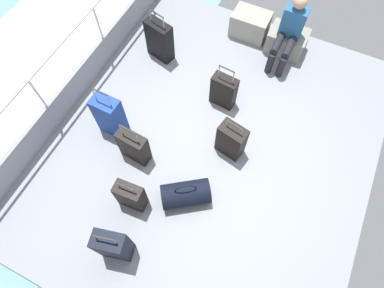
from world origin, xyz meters
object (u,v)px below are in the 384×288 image
at_px(cargo_crate_1, 287,41).
at_px(passenger_seated, 289,31).
at_px(suitcase_2, 224,91).
at_px(duffel_bag, 186,194).
at_px(suitcase_0, 231,140).
at_px(suitcase_1, 160,40).
at_px(suitcase_4, 110,116).
at_px(cargo_crate_0, 250,24).
at_px(suitcase_3, 134,147).
at_px(suitcase_5, 113,246).
at_px(suitcase_6, 131,196).

height_order(cargo_crate_1, passenger_seated, passenger_seated).
relative_size(suitcase_2, duffel_bag, 1.12).
height_order(cargo_crate_1, suitcase_0, suitcase_0).
bearing_deg(suitcase_1, suitcase_0, -33.58).
bearing_deg(suitcase_4, cargo_crate_0, 67.57).
distance_m(suitcase_3, duffel_bag, 0.94).
height_order(suitcase_2, suitcase_5, suitcase_5).
bearing_deg(suitcase_0, cargo_crate_1, 87.21).
distance_m(passenger_seated, suitcase_5, 3.87).
relative_size(suitcase_0, suitcase_4, 0.76).
bearing_deg(passenger_seated, suitcase_0, -93.05).
bearing_deg(suitcase_1, suitcase_4, -88.12).
relative_size(suitcase_0, duffel_bag, 1.00).
height_order(cargo_crate_0, suitcase_6, suitcase_6).
bearing_deg(cargo_crate_0, suitcase_0, -75.64).
xyz_separation_m(suitcase_3, suitcase_6, (0.30, -0.60, -0.02)).
distance_m(cargo_crate_0, suitcase_5, 4.05).
bearing_deg(suitcase_1, suitcase_5, -71.23).
height_order(suitcase_1, suitcase_5, suitcase_1).
distance_m(cargo_crate_1, suitcase_2, 1.51).
distance_m(passenger_seated, suitcase_0, 1.96).
xyz_separation_m(suitcase_1, suitcase_2, (1.28, -0.42, -0.05)).
relative_size(suitcase_0, suitcase_5, 0.87).
bearing_deg(suitcase_6, cargo_crate_1, 74.56).
bearing_deg(suitcase_4, suitcase_1, 91.88).
height_order(suitcase_2, suitcase_4, suitcase_4).
distance_m(suitcase_0, suitcase_5, 1.97).
relative_size(suitcase_1, suitcase_6, 1.43).
distance_m(cargo_crate_1, duffel_bag, 3.04).
height_order(suitcase_4, suitcase_6, suitcase_4).
relative_size(suitcase_3, suitcase_6, 1.23).
bearing_deg(suitcase_4, suitcase_2, 42.12).
distance_m(suitcase_2, suitcase_6, 1.99).
distance_m(suitcase_3, suitcase_5, 1.29).
bearing_deg(suitcase_6, suitcase_4, 134.14).
xyz_separation_m(suitcase_5, duffel_bag, (0.44, 0.95, -0.17)).
height_order(suitcase_6, duffel_bag, suitcase_6).
height_order(suitcase_0, suitcase_4, suitcase_4).
distance_m(cargo_crate_0, suitcase_3, 2.90).
bearing_deg(passenger_seated, suitcase_4, -126.59).
relative_size(passenger_seated, suitcase_0, 1.57).
relative_size(suitcase_5, duffel_bag, 1.14).
distance_m(cargo_crate_1, passenger_seated, 0.42).
bearing_deg(suitcase_2, suitcase_5, -96.00).
bearing_deg(suitcase_4, passenger_seated, 53.41).
height_order(suitcase_1, suitcase_6, suitcase_1).
height_order(suitcase_0, duffel_bag, suitcase_0).
bearing_deg(suitcase_0, cargo_crate_0, 104.36).
xyz_separation_m(passenger_seated, suitcase_3, (-1.23, -2.58, -0.30)).
distance_m(suitcase_0, suitcase_3, 1.30).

